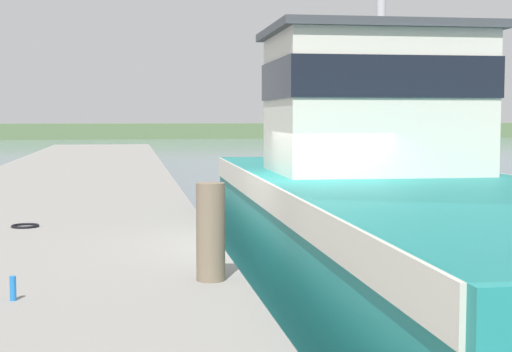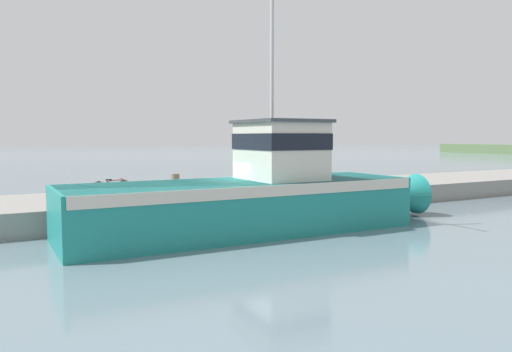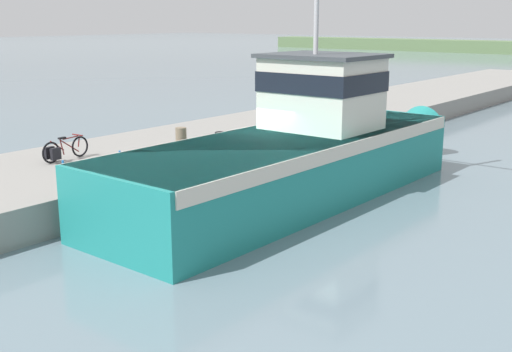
{
  "view_description": "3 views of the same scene",
  "coord_description": "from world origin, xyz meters",
  "px_view_note": "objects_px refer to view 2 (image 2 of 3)",
  "views": [
    {
      "loc": [
        -2.34,
        -10.76,
        2.74
      ],
      "look_at": [
        -0.85,
        -1.56,
        2.02
      ],
      "focal_mm": 55.0,
      "sensor_mm": 36.0,
      "label": 1
    },
    {
      "loc": [
        17.09,
        -9.05,
        3.47
      ],
      "look_at": [
        0.12,
        0.48,
        1.92
      ],
      "focal_mm": 35.0,
      "sensor_mm": 36.0,
      "label": 2
    },
    {
      "loc": [
        11.65,
        -15.27,
        5.07
      ],
      "look_at": [
        1.05,
        -1.93,
        0.89
      ],
      "focal_mm": 45.0,
      "sensor_mm": 36.0,
      "label": 3
    }
  ],
  "objects_px": {
    "bicycle_touring": "(108,188)",
    "water_bottle_by_bike": "(97,196)",
    "water_bottle_on_curb": "(145,194)",
    "fishing_boat_main": "(258,194)",
    "mooring_post": "(176,187)"
  },
  "relations": [
    {
      "from": "bicycle_touring",
      "to": "water_bottle_by_bike",
      "type": "xyz_separation_m",
      "value": [
        0.97,
        -0.64,
        -0.2
      ]
    },
    {
      "from": "bicycle_touring",
      "to": "water_bottle_on_curb",
      "type": "height_order",
      "value": "bicycle_touring"
    },
    {
      "from": "fishing_boat_main",
      "to": "water_bottle_by_bike",
      "type": "height_order",
      "value": "fishing_boat_main"
    },
    {
      "from": "bicycle_touring",
      "to": "water_bottle_on_curb",
      "type": "xyz_separation_m",
      "value": [
        1.1,
        1.29,
        -0.2
      ]
    },
    {
      "from": "fishing_boat_main",
      "to": "mooring_post",
      "type": "xyz_separation_m",
      "value": [
        -2.81,
        -2.16,
        0.09
      ]
    },
    {
      "from": "water_bottle_by_bike",
      "to": "water_bottle_on_curb",
      "type": "relative_size",
      "value": 1.06
    },
    {
      "from": "bicycle_touring",
      "to": "water_bottle_on_curb",
      "type": "bearing_deg",
      "value": 44.16
    },
    {
      "from": "water_bottle_by_bike",
      "to": "bicycle_touring",
      "type": "bearing_deg",
      "value": 146.43
    },
    {
      "from": "water_bottle_on_curb",
      "to": "fishing_boat_main",
      "type": "bearing_deg",
      "value": 30.06
    },
    {
      "from": "bicycle_touring",
      "to": "fishing_boat_main",
      "type": "bearing_deg",
      "value": 29.23
    },
    {
      "from": "fishing_boat_main",
      "to": "mooring_post",
      "type": "bearing_deg",
      "value": -141.73
    },
    {
      "from": "fishing_boat_main",
      "to": "water_bottle_on_curb",
      "type": "bearing_deg",
      "value": -149.23
    },
    {
      "from": "bicycle_touring",
      "to": "water_bottle_on_curb",
      "type": "relative_size",
      "value": 7.16
    },
    {
      "from": "mooring_post",
      "to": "water_bottle_on_curb",
      "type": "distance_m",
      "value": 2.16
    },
    {
      "from": "fishing_boat_main",
      "to": "water_bottle_by_bike",
      "type": "distance_m",
      "value": 6.86
    }
  ]
}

